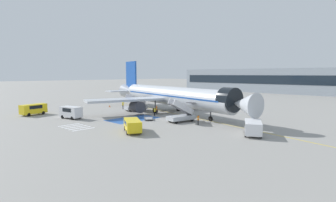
{
  "coord_description": "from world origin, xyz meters",
  "views": [
    {
      "loc": [
        35.43,
        -40.51,
        8.13
      ],
      "look_at": [
        -0.22,
        -3.52,
        2.83
      ],
      "focal_mm": 28.0,
      "sensor_mm": 36.0,
      "label": 1
    }
  ],
  "objects_px": {
    "ground_crew_1": "(155,111)",
    "baggage_cart": "(149,118)",
    "boarding_stairs_forward": "(181,116)",
    "service_van_0": "(133,125)",
    "boarding_stairs_aft": "(136,106)",
    "ground_crew_0": "(123,105)",
    "ground_crew_2": "(157,109)",
    "service_van_1": "(33,109)",
    "traffic_cone_1": "(172,117)",
    "terminal_building": "(295,81)",
    "airliner": "(170,96)",
    "traffic_cone_0": "(110,106)",
    "fuel_tanker": "(216,96)",
    "service_van_2": "(253,127)",
    "service_van_3": "(71,112)",
    "ground_crew_3": "(198,119)"
  },
  "relations": [
    {
      "from": "baggage_cart",
      "to": "ground_crew_0",
      "type": "distance_m",
      "value": 16.09
    },
    {
      "from": "traffic_cone_0",
      "to": "traffic_cone_1",
      "type": "bearing_deg",
      "value": -3.78
    },
    {
      "from": "service_van_1",
      "to": "service_van_3",
      "type": "relative_size",
      "value": 1.12
    },
    {
      "from": "boarding_stairs_forward",
      "to": "boarding_stairs_aft",
      "type": "xyz_separation_m",
      "value": [
        -16.31,
        3.35,
        -0.03
      ]
    },
    {
      "from": "ground_crew_2",
      "to": "ground_crew_3",
      "type": "xyz_separation_m",
      "value": [
        12.58,
        -2.73,
        -0.17
      ]
    },
    {
      "from": "terminal_building",
      "to": "airliner",
      "type": "bearing_deg",
      "value": -90.37
    },
    {
      "from": "ground_crew_1",
      "to": "baggage_cart",
      "type": "bearing_deg",
      "value": 149.62
    },
    {
      "from": "service_van_1",
      "to": "ground_crew_0",
      "type": "distance_m",
      "value": 18.6
    },
    {
      "from": "service_van_1",
      "to": "traffic_cone_1",
      "type": "bearing_deg",
      "value": 23.57
    },
    {
      "from": "traffic_cone_1",
      "to": "service_van_2",
      "type": "bearing_deg",
      "value": -7.29
    },
    {
      "from": "service_van_0",
      "to": "service_van_1",
      "type": "bearing_deg",
      "value": -50.19
    },
    {
      "from": "airliner",
      "to": "ground_crew_0",
      "type": "bearing_deg",
      "value": -61.87
    },
    {
      "from": "traffic_cone_0",
      "to": "ground_crew_3",
      "type": "bearing_deg",
      "value": -5.71
    },
    {
      "from": "airliner",
      "to": "ground_crew_1",
      "type": "bearing_deg",
      "value": 18.14
    },
    {
      "from": "airliner",
      "to": "service_van_2",
      "type": "xyz_separation_m",
      "value": [
        22.15,
        -7.19,
        -2.44
      ]
    },
    {
      "from": "boarding_stairs_aft",
      "to": "ground_crew_2",
      "type": "xyz_separation_m",
      "value": [
        7.49,
        -0.75,
        0.13
      ]
    },
    {
      "from": "boarding_stairs_aft",
      "to": "boarding_stairs_forward",
      "type": "bearing_deg",
      "value": -0.0
    },
    {
      "from": "ground_crew_2",
      "to": "boarding_stairs_aft",
      "type": "bearing_deg",
      "value": -138.05
    },
    {
      "from": "airliner",
      "to": "ground_crew_0",
      "type": "relative_size",
      "value": 24.0
    },
    {
      "from": "traffic_cone_0",
      "to": "airliner",
      "type": "bearing_deg",
      "value": 11.61
    },
    {
      "from": "boarding_stairs_forward",
      "to": "service_van_1",
      "type": "bearing_deg",
      "value": -138.76
    },
    {
      "from": "boarding_stairs_forward",
      "to": "service_van_0",
      "type": "xyz_separation_m",
      "value": [
        0.36,
        -10.83,
        0.08
      ]
    },
    {
      "from": "airliner",
      "to": "service_van_0",
      "type": "height_order",
      "value": "airliner"
    },
    {
      "from": "boarding_stairs_aft",
      "to": "ground_crew_1",
      "type": "relative_size",
      "value": 3.39
    },
    {
      "from": "airliner",
      "to": "service_van_1",
      "type": "xyz_separation_m",
      "value": [
        -17.37,
        -21.23,
        -2.29
      ]
    },
    {
      "from": "service_van_2",
      "to": "service_van_1",
      "type": "bearing_deg",
      "value": 171.25
    },
    {
      "from": "boarding_stairs_aft",
      "to": "baggage_cart",
      "type": "bearing_deg",
      "value": -17.15
    },
    {
      "from": "service_van_0",
      "to": "service_van_1",
      "type": "xyz_separation_m",
      "value": [
        -26.47,
        -4.03,
        0.21
      ]
    },
    {
      "from": "service_van_2",
      "to": "ground_crew_2",
      "type": "height_order",
      "value": "ground_crew_2"
    },
    {
      "from": "airliner",
      "to": "service_van_3",
      "type": "xyz_separation_m",
      "value": [
        -7.79,
        -18.05,
        -2.26
      ]
    },
    {
      "from": "service_van_0",
      "to": "ground_crew_2",
      "type": "distance_m",
      "value": 16.26
    },
    {
      "from": "ground_crew_0",
      "to": "ground_crew_2",
      "type": "distance_m",
      "value": 11.7
    },
    {
      "from": "baggage_cart",
      "to": "ground_crew_2",
      "type": "bearing_deg",
      "value": -105.82
    },
    {
      "from": "service_van_1",
      "to": "baggage_cart",
      "type": "distance_m",
      "value": 24.05
    },
    {
      "from": "service_van_1",
      "to": "ground_crew_0",
      "type": "height_order",
      "value": "service_van_1"
    },
    {
      "from": "service_van_3",
      "to": "traffic_cone_0",
      "type": "bearing_deg",
      "value": -158.67
    },
    {
      "from": "fuel_tanker",
      "to": "service_van_3",
      "type": "distance_m",
      "value": 41.91
    },
    {
      "from": "baggage_cart",
      "to": "ground_crew_3",
      "type": "distance_m",
      "value": 9.53
    },
    {
      "from": "baggage_cart",
      "to": "ground_crew_2",
      "type": "relative_size",
      "value": 1.57
    },
    {
      "from": "ground_crew_0",
      "to": "ground_crew_3",
      "type": "height_order",
      "value": "ground_crew_0"
    },
    {
      "from": "service_van_2",
      "to": "ground_crew_0",
      "type": "distance_m",
      "value": 34.13
    },
    {
      "from": "service_van_1",
      "to": "baggage_cart",
      "type": "xyz_separation_m",
      "value": [
        20.69,
        12.23,
        -1.03
      ]
    },
    {
      "from": "boarding_stairs_aft",
      "to": "ground_crew_0",
      "type": "height_order",
      "value": "boarding_stairs_aft"
    },
    {
      "from": "service_van_1",
      "to": "ground_crew_2",
      "type": "xyz_separation_m",
      "value": [
        17.28,
        17.45,
        -0.19
      ]
    },
    {
      "from": "service_van_1",
      "to": "traffic_cone_0",
      "type": "relative_size",
      "value": 10.38
    },
    {
      "from": "fuel_tanker",
      "to": "traffic_cone_1",
      "type": "bearing_deg",
      "value": -68.71
    },
    {
      "from": "service_van_0",
      "to": "boarding_stairs_aft",
      "type": "bearing_deg",
      "value": -99.21
    },
    {
      "from": "service_van_1",
      "to": "service_van_3",
      "type": "distance_m",
      "value": 10.09
    },
    {
      "from": "fuel_tanker",
      "to": "service_van_2",
      "type": "height_order",
      "value": "fuel_tanker"
    },
    {
      "from": "airliner",
      "to": "service_van_0",
      "type": "relative_size",
      "value": 8.25
    }
  ]
}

